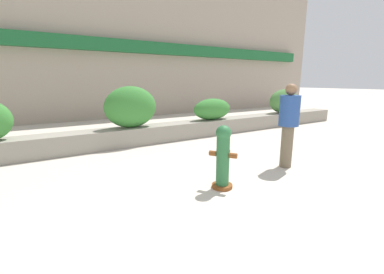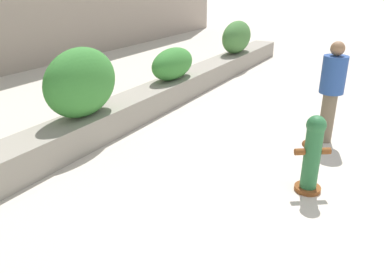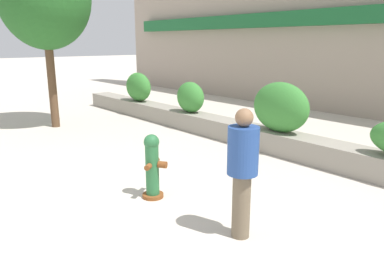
{
  "view_description": "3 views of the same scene",
  "coord_description": "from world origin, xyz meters",
  "px_view_note": "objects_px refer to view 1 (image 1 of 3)",
  "views": [
    {
      "loc": [
        -2.37,
        -0.94,
        1.78
      ],
      "look_at": [
        -0.04,
        2.8,
        0.82
      ],
      "focal_mm": 24.0,
      "sensor_mm": 36.0,
      "label": 1
    },
    {
      "loc": [
        -4.36,
        1.46,
        2.69
      ],
      "look_at": [
        0.13,
        4.01,
        0.46
      ],
      "focal_mm": 35.0,
      "sensor_mm": 36.0,
      "label": 2
    },
    {
      "loc": [
        5.1,
        -0.99,
        2.52
      ],
      "look_at": [
        -0.14,
        3.43,
        0.77
      ],
      "focal_mm": 35.0,
      "sensor_mm": 36.0,
      "label": 3
    }
  ],
  "objects_px": {
    "hedge_bush_3": "(212,109)",
    "pedestrian": "(289,121)",
    "hedge_bush_2": "(131,107)",
    "hedge_bush_4": "(284,101)",
    "fire_hydrant": "(223,156)"
  },
  "relations": [
    {
      "from": "hedge_bush_2",
      "to": "hedge_bush_3",
      "type": "relative_size",
      "value": 1.02
    },
    {
      "from": "hedge_bush_2",
      "to": "hedge_bush_4",
      "type": "bearing_deg",
      "value": 0.0
    },
    {
      "from": "fire_hydrant",
      "to": "pedestrian",
      "type": "bearing_deg",
      "value": 4.89
    },
    {
      "from": "hedge_bush_2",
      "to": "fire_hydrant",
      "type": "relative_size",
      "value": 1.35
    },
    {
      "from": "hedge_bush_3",
      "to": "hedge_bush_2",
      "type": "bearing_deg",
      "value": 180.0
    },
    {
      "from": "hedge_bush_4",
      "to": "pedestrian",
      "type": "height_order",
      "value": "pedestrian"
    },
    {
      "from": "hedge_bush_3",
      "to": "hedge_bush_4",
      "type": "xyz_separation_m",
      "value": [
        3.63,
        0.0,
        0.12
      ]
    },
    {
      "from": "hedge_bush_3",
      "to": "pedestrian",
      "type": "xyz_separation_m",
      "value": [
        -0.7,
        -3.58,
        0.13
      ]
    },
    {
      "from": "hedge_bush_4",
      "to": "fire_hydrant",
      "type": "relative_size",
      "value": 1.46
    },
    {
      "from": "hedge_bush_2",
      "to": "hedge_bush_4",
      "type": "xyz_separation_m",
      "value": [
        6.43,
        0.0,
        -0.09
      ]
    },
    {
      "from": "hedge_bush_2",
      "to": "hedge_bush_3",
      "type": "xyz_separation_m",
      "value": [
        2.8,
        0.0,
        -0.22
      ]
    },
    {
      "from": "hedge_bush_2",
      "to": "fire_hydrant",
      "type": "distance_m",
      "value": 3.78
    },
    {
      "from": "hedge_bush_3",
      "to": "hedge_bush_4",
      "type": "relative_size",
      "value": 0.9
    },
    {
      "from": "hedge_bush_3",
      "to": "fire_hydrant",
      "type": "bearing_deg",
      "value": -123.99
    },
    {
      "from": "hedge_bush_3",
      "to": "fire_hydrant",
      "type": "height_order",
      "value": "hedge_bush_3"
    }
  ]
}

